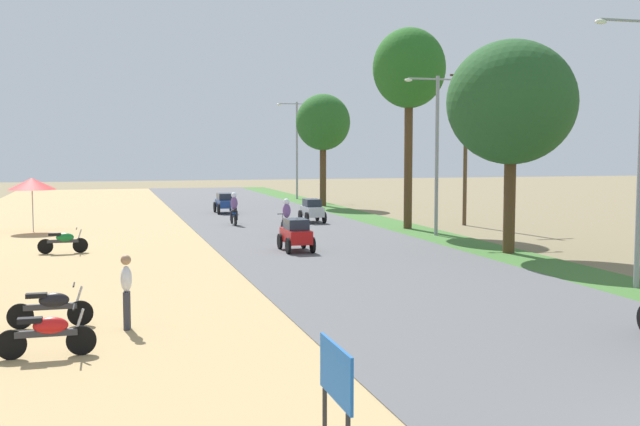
{
  "coord_description": "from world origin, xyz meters",
  "views": [
    {
      "loc": [
        -8.49,
        -6.97,
        3.95
      ],
      "look_at": [
        -0.74,
        21.0,
        1.53
      ],
      "focal_mm": 43.42,
      "sensor_mm": 36.0,
      "label": 1
    }
  ],
  "objects_px": {
    "pedestrian_on_shoulder": "(126,288)",
    "motorbike_ahead_fourth": "(234,210)",
    "streetlamp_far": "(297,143)",
    "car_sedan_blue": "(225,202)",
    "parked_motorbike_nearest": "(48,331)",
    "motorbike_ahead_third": "(286,218)",
    "streetlamp_mid": "(437,143)",
    "median_tree_third": "(409,70)",
    "median_tree_fourth": "(323,123)",
    "car_hatchback_silver": "(312,210)",
    "street_signboard": "(336,381)",
    "median_tree_second": "(511,103)",
    "car_hatchback_red": "(296,234)",
    "parked_motorbike_second": "(52,305)",
    "utility_pole_near": "(466,142)",
    "parked_motorbike_third": "(64,240)",
    "vendor_umbrella": "(32,184)"
  },
  "relations": [
    {
      "from": "streetlamp_mid",
      "to": "car_hatchback_silver",
      "type": "height_order",
      "value": "streetlamp_mid"
    },
    {
      "from": "pedestrian_on_shoulder",
      "to": "car_hatchback_silver",
      "type": "distance_m",
      "value": 24.4
    },
    {
      "from": "parked_motorbike_third",
      "to": "motorbike_ahead_third",
      "type": "height_order",
      "value": "motorbike_ahead_third"
    },
    {
      "from": "parked_motorbike_nearest",
      "to": "streetlamp_far",
      "type": "distance_m",
      "value": 46.02
    },
    {
      "from": "street_signboard",
      "to": "median_tree_second",
      "type": "relative_size",
      "value": 0.19
    },
    {
      "from": "car_hatchback_red",
      "to": "median_tree_second",
      "type": "bearing_deg",
      "value": -17.87
    },
    {
      "from": "pedestrian_on_shoulder",
      "to": "utility_pole_near",
      "type": "distance_m",
      "value": 26.25
    },
    {
      "from": "median_tree_third",
      "to": "median_tree_fourth",
      "type": "height_order",
      "value": "median_tree_third"
    },
    {
      "from": "pedestrian_on_shoulder",
      "to": "streetlamp_far",
      "type": "relative_size",
      "value": 0.22
    },
    {
      "from": "streetlamp_far",
      "to": "pedestrian_on_shoulder",
      "type": "bearing_deg",
      "value": -108.64
    },
    {
      "from": "parked_motorbike_nearest",
      "to": "motorbike_ahead_third",
      "type": "bearing_deg",
      "value": 64.49
    },
    {
      "from": "pedestrian_on_shoulder",
      "to": "motorbike_ahead_fourth",
      "type": "relative_size",
      "value": 0.9
    },
    {
      "from": "parked_motorbike_nearest",
      "to": "car_hatchback_silver",
      "type": "relative_size",
      "value": 0.9
    },
    {
      "from": "streetlamp_mid",
      "to": "streetlamp_far",
      "type": "xyz_separation_m",
      "value": [
        0.0,
        26.24,
        0.19
      ]
    },
    {
      "from": "car_hatchback_silver",
      "to": "parked_motorbike_second",
      "type": "bearing_deg",
      "value": -118.28
    },
    {
      "from": "parked_motorbike_nearest",
      "to": "streetlamp_mid",
      "type": "xyz_separation_m",
      "value": [
        15.4,
        16.95,
        3.65
      ]
    },
    {
      "from": "parked_motorbike_nearest",
      "to": "streetlamp_far",
      "type": "height_order",
      "value": "streetlamp_far"
    },
    {
      "from": "streetlamp_far",
      "to": "motorbike_ahead_third",
      "type": "height_order",
      "value": "streetlamp_far"
    },
    {
      "from": "median_tree_second",
      "to": "utility_pole_near",
      "type": "relative_size",
      "value": 0.97
    },
    {
      "from": "parked_motorbike_nearest",
      "to": "median_tree_second",
      "type": "distance_m",
      "value": 19.62
    },
    {
      "from": "median_tree_second",
      "to": "car_hatchback_silver",
      "type": "height_order",
      "value": "median_tree_second"
    },
    {
      "from": "car_hatchback_silver",
      "to": "motorbike_ahead_third",
      "type": "distance_m",
      "value": 6.29
    },
    {
      "from": "parked_motorbike_nearest",
      "to": "car_hatchback_red",
      "type": "bearing_deg",
      "value": 58.83
    },
    {
      "from": "parked_motorbike_nearest",
      "to": "streetlamp_mid",
      "type": "distance_m",
      "value": 23.19
    },
    {
      "from": "streetlamp_far",
      "to": "car_sedan_blue",
      "type": "bearing_deg",
      "value": -121.75
    },
    {
      "from": "street_signboard",
      "to": "streetlamp_mid",
      "type": "bearing_deg",
      "value": 63.26
    },
    {
      "from": "street_signboard",
      "to": "median_tree_third",
      "type": "height_order",
      "value": "median_tree_third"
    },
    {
      "from": "parked_motorbike_third",
      "to": "car_hatchback_red",
      "type": "distance_m",
      "value": 8.65
    },
    {
      "from": "median_tree_fourth",
      "to": "streetlamp_mid",
      "type": "xyz_separation_m",
      "value": [
        0.04,
        -18.64,
        -1.48
      ]
    },
    {
      "from": "median_tree_third",
      "to": "car_hatchback_red",
      "type": "bearing_deg",
      "value": -136.86
    },
    {
      "from": "pedestrian_on_shoulder",
      "to": "median_tree_fourth",
      "type": "height_order",
      "value": "median_tree_fourth"
    },
    {
      "from": "median_tree_third",
      "to": "car_hatchback_silver",
      "type": "relative_size",
      "value": 4.83
    },
    {
      "from": "parked_motorbike_third",
      "to": "median_tree_third",
      "type": "height_order",
      "value": "median_tree_third"
    },
    {
      "from": "parked_motorbike_nearest",
      "to": "car_sedan_blue",
      "type": "bearing_deg",
      "value": 75.67
    },
    {
      "from": "median_tree_second",
      "to": "car_hatchback_red",
      "type": "bearing_deg",
      "value": 162.13
    },
    {
      "from": "median_tree_second",
      "to": "median_tree_third",
      "type": "distance_m",
      "value": 9.52
    },
    {
      "from": "pedestrian_on_shoulder",
      "to": "motorbike_ahead_third",
      "type": "bearing_deg",
      "value": 66.08
    },
    {
      "from": "median_tree_second",
      "to": "streetlamp_far",
      "type": "height_order",
      "value": "median_tree_second"
    },
    {
      "from": "utility_pole_near",
      "to": "motorbike_ahead_third",
      "type": "relative_size",
      "value": 4.53
    },
    {
      "from": "vendor_umbrella",
      "to": "utility_pole_near",
      "type": "distance_m",
      "value": 21.36
    },
    {
      "from": "utility_pole_near",
      "to": "car_sedan_blue",
      "type": "height_order",
      "value": "utility_pole_near"
    },
    {
      "from": "parked_motorbike_third",
      "to": "pedestrian_on_shoulder",
      "type": "xyz_separation_m",
      "value": [
        1.94,
        -13.12,
        0.41
      ]
    },
    {
      "from": "median_tree_fourth",
      "to": "car_hatchback_silver",
      "type": "height_order",
      "value": "median_tree_fourth"
    },
    {
      "from": "median_tree_third",
      "to": "car_sedan_blue",
      "type": "bearing_deg",
      "value": 123.29
    },
    {
      "from": "parked_motorbike_nearest",
      "to": "motorbike_ahead_fourth",
      "type": "height_order",
      "value": "motorbike_ahead_fourth"
    },
    {
      "from": "car_hatchback_silver",
      "to": "car_hatchback_red",
      "type": "bearing_deg",
      "value": -107.95
    },
    {
      "from": "median_tree_second",
      "to": "streetlamp_mid",
      "type": "relative_size",
      "value": 1.11
    },
    {
      "from": "motorbike_ahead_third",
      "to": "car_hatchback_silver",
      "type": "bearing_deg",
      "value": 64.41
    },
    {
      "from": "pedestrian_on_shoulder",
      "to": "motorbike_ahead_fourth",
      "type": "bearing_deg",
      "value": 75.05
    },
    {
      "from": "streetlamp_mid",
      "to": "median_tree_fourth",
      "type": "bearing_deg",
      "value": 90.13
    }
  ]
}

